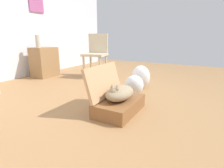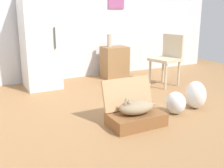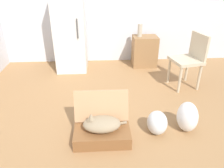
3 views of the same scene
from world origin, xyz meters
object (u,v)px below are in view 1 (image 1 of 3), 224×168
(vase_tall, at_px, (38,41))
(chair, at_px, (96,53))
(plastic_bag_white, at_px, (134,85))
(plastic_bag_clear, at_px, (141,77))
(cat, at_px, (119,93))
(side_table, at_px, (45,62))
(suitcase_base, at_px, (120,106))

(vase_tall, relative_size, chair, 0.28)
(plastic_bag_white, height_order, plastic_bag_clear, plastic_bag_clear)
(vase_tall, bearing_deg, cat, -109.70)
(side_table, bearing_deg, cat, -112.35)
(plastic_bag_clear, bearing_deg, vase_tall, 96.59)
(suitcase_base, relative_size, vase_tall, 2.58)
(suitcase_base, bearing_deg, chair, 41.32)
(suitcase_base, bearing_deg, plastic_bag_clear, 7.10)
(plastic_bag_clear, bearing_deg, cat, -172.96)
(plastic_bag_white, relative_size, plastic_bag_clear, 0.77)
(vase_tall, bearing_deg, plastic_bag_clear, -83.41)
(plastic_bag_clear, xyz_separation_m, chair, (0.44, 1.19, 0.33))
(suitcase_base, relative_size, chair, 0.71)
(plastic_bag_clear, distance_m, vase_tall, 2.25)
(suitcase_base, relative_size, plastic_bag_clear, 1.69)
(cat, xyz_separation_m, chair, (1.51, 1.32, 0.28))
(suitcase_base, bearing_deg, cat, 176.61)
(side_table, height_order, vase_tall, vase_tall)
(plastic_bag_clear, distance_m, chair, 1.31)
(plastic_bag_clear, height_order, chair, chair)
(chair, bearing_deg, plastic_bag_white, -45.31)
(cat, xyz_separation_m, plastic_bag_clear, (1.07, 0.13, -0.04))
(cat, distance_m, plastic_bag_clear, 1.08)
(suitcase_base, height_order, side_table, side_table)
(suitcase_base, xyz_separation_m, vase_tall, (0.82, 2.30, 0.68))
(suitcase_base, bearing_deg, plastic_bag_white, 7.91)
(vase_tall, bearing_deg, chair, -54.86)
(suitcase_base, height_order, chair, chair)
(cat, xyz_separation_m, plastic_bag_white, (0.69, 0.09, -0.09))
(suitcase_base, height_order, plastic_bag_clear, plastic_bag_clear)
(cat, relative_size, vase_tall, 2.03)
(cat, distance_m, vase_tall, 2.50)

